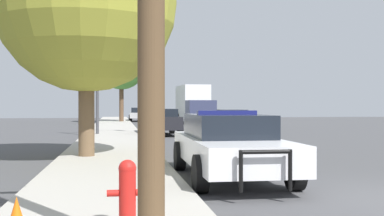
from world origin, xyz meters
The scene contains 10 objects.
sidewalk_left centered at (-5.10, 0.00, 0.07)m, with size 3.00×110.00×0.13m.
police_car centered at (-2.47, 2.96, 0.76)m, with size 2.11×5.29×1.50m.
fire_hydrant centered at (-4.80, -1.41, 0.57)m, with size 0.50×0.22×0.82m.
traffic_light centered at (-4.53, 18.07, 3.57)m, with size 3.40×0.35×4.88m.
car_background_midblock centered at (-2.53, 18.54, 0.77)m, with size 2.06×4.26×1.43m.
car_background_oncoming centered at (2.46, 22.57, 0.73)m, with size 2.09×4.14×1.33m.
car_background_distant centered at (-2.59, 40.98, 0.74)m, with size 2.23×4.42×1.38m.
box_truck centered at (2.00, 35.30, 1.78)m, with size 2.69×7.43×3.41m.
tree_sidewalk_far centered at (-4.43, 37.46, 5.31)m, with size 4.53×4.53×7.46m.
tree_sidewalk_near centered at (-5.79, 7.03, 4.66)m, with size 5.34×5.34×7.21m.
Camera 1 is at (-4.94, -7.38, 1.62)m, focal length 45.00 mm.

